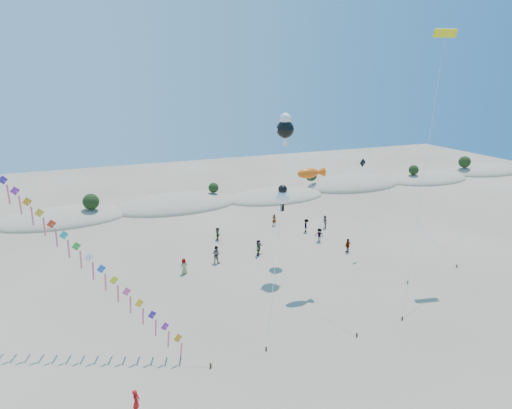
{
  "coord_description": "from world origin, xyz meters",
  "views": [
    {
      "loc": [
        -11.64,
        -17.1,
        19.07
      ],
      "look_at": [
        0.69,
        14.0,
        8.93
      ],
      "focal_mm": 30.0,
      "sensor_mm": 36.0,
      "label": 1
    }
  ],
  "objects_px": {
    "kite_train": "(47,221)",
    "parafoil_kite": "(444,39)",
    "fish_kite": "(311,173)",
    "flyer_foreground": "(136,402)"
  },
  "relations": [
    {
      "from": "parafoil_kite",
      "to": "kite_train",
      "type": "bearing_deg",
      "value": -178.93
    },
    {
      "from": "kite_train",
      "to": "flyer_foreground",
      "type": "bearing_deg",
      "value": -67.48
    },
    {
      "from": "parafoil_kite",
      "to": "flyer_foreground",
      "type": "relative_size",
      "value": 14.51
    },
    {
      "from": "parafoil_kite",
      "to": "flyer_foreground",
      "type": "bearing_deg",
      "value": -160.22
    },
    {
      "from": "kite_train",
      "to": "parafoil_kite",
      "type": "xyz_separation_m",
      "value": [
        34.79,
        0.65,
        13.03
      ]
    },
    {
      "from": "kite_train",
      "to": "parafoil_kite",
      "type": "distance_m",
      "value": 37.16
    },
    {
      "from": "kite_train",
      "to": "flyer_foreground",
      "type": "height_order",
      "value": "kite_train"
    },
    {
      "from": "kite_train",
      "to": "parafoil_kite",
      "type": "relative_size",
      "value": 0.77
    },
    {
      "from": "fish_kite",
      "to": "parafoil_kite",
      "type": "relative_size",
      "value": 0.48
    },
    {
      "from": "kite_train",
      "to": "fish_kite",
      "type": "relative_size",
      "value": 1.6
    }
  ]
}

